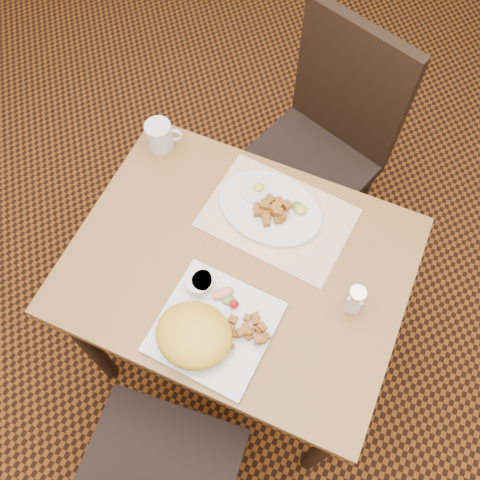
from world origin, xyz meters
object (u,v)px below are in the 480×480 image
(table, at_px, (238,279))
(salt_shaker, at_px, (355,299))
(chair_far, at_px, (322,140))
(plate_oval, at_px, (270,208))
(plate_square, at_px, (215,327))
(coffee_mug, at_px, (160,136))

(table, height_order, salt_shaker, salt_shaker)
(chair_far, xyz_separation_m, plate_oval, (-0.02, -0.46, 0.22))
(salt_shaker, bearing_deg, chair_far, 113.50)
(table, bearing_deg, plate_square, -84.22)
(chair_far, height_order, plate_oval, chair_far)
(salt_shaker, bearing_deg, plate_square, -146.70)
(plate_square, height_order, coffee_mug, coffee_mug)
(chair_far, bearing_deg, coffee_mug, 61.33)
(table, distance_m, coffee_mug, 0.49)
(table, xyz_separation_m, coffee_mug, (-0.37, 0.27, 0.15))
(plate_square, relative_size, salt_shaker, 2.80)
(coffee_mug, bearing_deg, table, -35.78)
(plate_oval, relative_size, coffee_mug, 2.84)
(plate_oval, height_order, coffee_mug, coffee_mug)
(table, height_order, plate_square, plate_square)
(plate_oval, bearing_deg, coffee_mug, 168.09)
(plate_oval, distance_m, coffee_mug, 0.40)
(table, distance_m, chair_far, 0.66)
(chair_far, relative_size, plate_oval, 3.19)
(chair_far, height_order, salt_shaker, chair_far)
(chair_far, bearing_deg, plate_oval, 105.70)
(plate_oval, distance_m, salt_shaker, 0.36)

